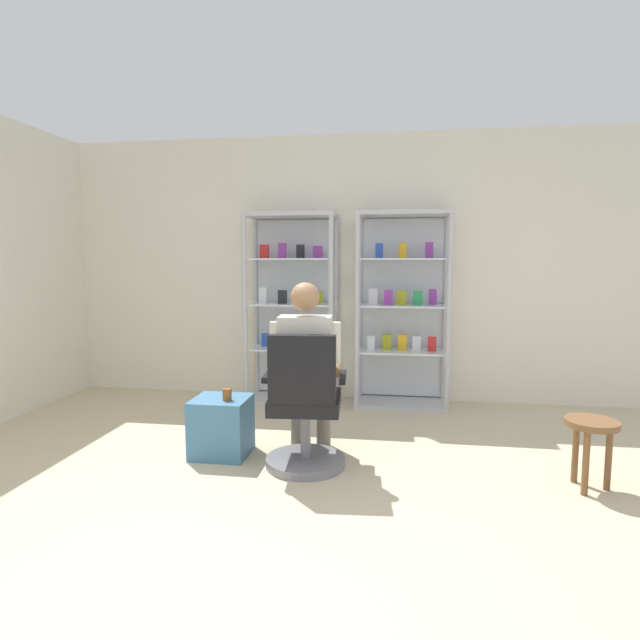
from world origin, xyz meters
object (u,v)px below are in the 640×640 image
Objects in this scene: display_cabinet_left at (293,307)px; office_chair at (305,414)px; display_cabinet_right at (402,309)px; wooden_stool at (591,434)px; storage_crate at (222,426)px; seated_shopkeeper at (307,363)px; tea_glass at (227,395)px.

display_cabinet_left is 1.90m from office_chair.
display_cabinet_right is 2.23m from wooden_stool.
storage_crate is 2.50m from wooden_stool.
storage_crate is at bearing -129.80° from display_cabinet_right.
display_cabinet_right is (1.10, 0.00, -0.00)m from display_cabinet_left.
display_cabinet_left is 2.96m from wooden_stool.
storage_crate is at bearing 179.06° from seated_shopkeeper.
display_cabinet_right reaches higher than tea_glass.
wooden_stool is at bearing -38.41° from display_cabinet_left.
storage_crate is (-0.66, 0.17, -0.18)m from office_chair.
wooden_stool is (1.83, -0.04, -0.04)m from office_chair.
office_chair is 11.27× the size of tea_glass.
seated_shopkeeper is at bearing 173.58° from wooden_stool.
office_chair is 2.14× the size of wooden_stool.
seated_shopkeeper is at bearing -112.90° from display_cabinet_right.
display_cabinet_right is 2.11m from tea_glass.
seated_shopkeeper is 0.82m from storage_crate.
office_chair is 2.24× the size of storage_crate.
tea_glass is (-0.59, 0.12, 0.08)m from office_chair.
wooden_stool is (2.27, -1.80, -0.61)m from display_cabinet_left.
display_cabinet_right is 22.31× the size of tea_glass.
office_chair is at bearing -14.77° from storage_crate.
tea_glass is at bearing 168.12° from office_chair.
tea_glass is at bearing -127.53° from display_cabinet_right.
display_cabinet_right is at bearing 69.39° from office_chair.
display_cabinet_left is at bearing 104.11° from office_chair.
office_chair reaches higher than tea_glass.
tea_glass is at bearing -36.78° from storage_crate.
display_cabinet_left is 4.43× the size of storage_crate.
office_chair is at bearing -11.88° from tea_glass.
display_cabinet_left is 1.71m from tea_glass.
wooden_stool is at bearing -6.42° from seated_shopkeeper.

